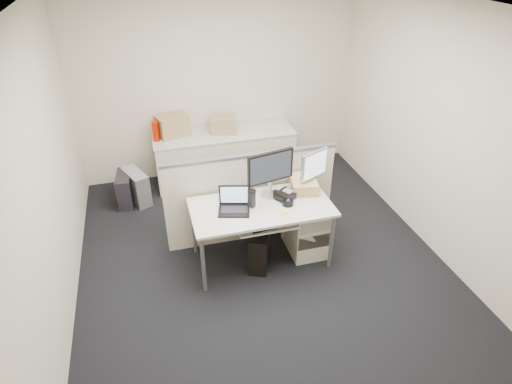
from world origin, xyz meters
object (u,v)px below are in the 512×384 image
object	(u,v)px
desk	(261,211)
desk_phone	(286,195)
laptop	(234,202)
monitor_main	(270,174)

from	to	relation	value
desk	desk_phone	xyz separation A→B (m)	(0.30, 0.08, 0.10)
desk	laptop	distance (m)	0.35
monitor_main	laptop	bearing A→B (deg)	-167.74
desk_phone	desk	bearing A→B (deg)	161.81
desk	laptop	world-z (taller)	laptop
laptop	desk_phone	size ratio (longest dim) A/B	1.46
monitor_main	desk_phone	size ratio (longest dim) A/B	2.39
laptop	monitor_main	bearing A→B (deg)	39.26
monitor_main	desk_phone	distance (m)	0.29
desk	desk_phone	world-z (taller)	desk_phone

